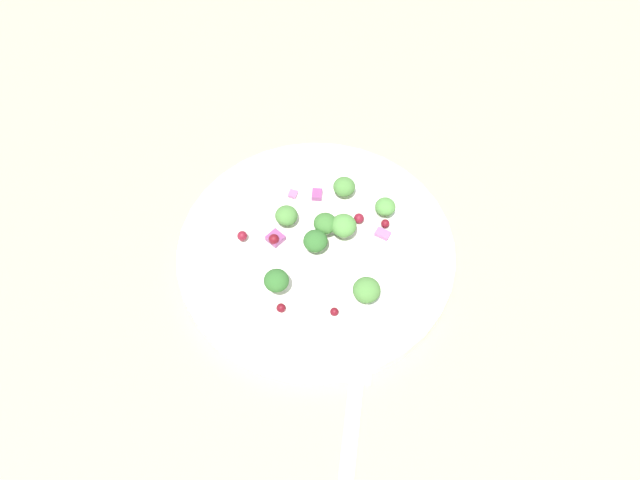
{
  "coord_description": "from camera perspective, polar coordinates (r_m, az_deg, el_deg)",
  "views": [
    {
      "loc": [
        -5.93,
        35.91,
        55.48
      ],
      "look_at": [
        -0.37,
        1.59,
        2.7
      ],
      "focal_mm": 38.69,
      "sensor_mm": 36.0,
      "label": 1
    }
  ],
  "objects": [
    {
      "name": "broccoli_floret_6",
      "position": [
        0.63,
        -0.11,
        -0.15
      ],
      "size": [
        2.25,
        2.25,
        2.28
      ],
      "color": "#9EC684",
      "rests_on": "plate"
    },
    {
      "name": "plate",
      "position": [
        0.65,
        -0.0,
        -0.9
      ],
      "size": [
        26.05,
        26.05,
        1.7
      ],
      "color": "white",
      "rests_on": "ground_plane"
    },
    {
      "name": "broccoli_floret_3",
      "position": [
        0.67,
        2.01,
        4.4
      ],
      "size": [
        2.15,
        2.15,
        2.18
      ],
      "color": "#ADD18E",
      "rests_on": "plate"
    },
    {
      "name": "broccoli_floret_1",
      "position": [
        0.6,
        -3.62,
        -3.39
      ],
      "size": [
        2.23,
        2.23,
        2.26
      ],
      "color": "#ADD18E",
      "rests_on": "plate"
    },
    {
      "name": "onion_bit_1",
      "position": [
        0.65,
        5.2,
        0.49
      ],
      "size": [
        1.59,
        1.31,
        0.54
      ],
      "primitive_type": "cube",
      "rotation": [
        0.0,
        0.0,
        1.22
      ],
      "color": "#A35B93",
      "rests_on": "plate"
    },
    {
      "name": "onion_bit_4",
      "position": [
        0.67,
        -0.25,
        3.78
      ],
      "size": [
        1.08,
        1.25,
        0.57
      ],
      "primitive_type": "cube",
      "rotation": [
        0.0,
        0.0,
        0.08
      ],
      "color": "#843D75",
      "rests_on": "plate"
    },
    {
      "name": "broccoli_floret_7",
      "position": [
        0.64,
        1.96,
        1.16
      ],
      "size": [
        2.39,
        2.39,
        2.42
      ],
      "color": "#8EB77A",
      "rests_on": "plate"
    },
    {
      "name": "broccoli_floret_2",
      "position": [
        0.66,
        5.42,
        2.73
      ],
      "size": [
        1.97,
        1.97,
        2.0
      ],
      "color": "#8EB77A",
      "rests_on": "plate"
    },
    {
      "name": "cranberry_2",
      "position": [
        0.65,
        5.42,
        1.36
      ],
      "size": [
        0.84,
        0.84,
        0.84
      ],
      "primitive_type": "sphere",
      "color": "maroon",
      "rests_on": "plate"
    },
    {
      "name": "broccoli_floret_0",
      "position": [
        0.61,
        3.87,
        -4.17
      ],
      "size": [
        2.47,
        2.47,
        2.5
      ],
      "color": "#8EB77A",
      "rests_on": "plate"
    },
    {
      "name": "cranberry_1",
      "position": [
        0.61,
        -3.24,
        -5.63
      ],
      "size": [
        0.84,
        0.84,
        0.84
      ],
      "primitive_type": "sphere",
      "color": "maroon",
      "rests_on": "plate"
    },
    {
      "name": "cranberry_3",
      "position": [
        0.61,
        1.19,
        -5.95
      ],
      "size": [
        0.78,
        0.78,
        0.78
      ],
      "primitive_type": "sphere",
      "color": "maroon",
      "rests_on": "plate"
    },
    {
      "name": "onion_bit_3",
      "position": [
        0.65,
        -3.71,
        0.16
      ],
      "size": [
        1.94,
        1.93,
        0.57
      ],
      "primitive_type": "cube",
      "rotation": [
        0.0,
        0.0,
        0.98
      ],
      "color": "#843D75",
      "rests_on": "plate"
    },
    {
      "name": "cranberry_5",
      "position": [
        0.66,
        3.23,
        1.8
      ],
      "size": [
        0.99,
        0.99,
        0.99
      ],
      "primitive_type": "sphere",
      "color": "maroon",
      "rests_on": "plate"
    },
    {
      "name": "dressing_pool",
      "position": [
        0.64,
        -0.0,
        -0.69
      ],
      "size": [
        15.11,
        15.11,
        0.2
      ],
      "primitive_type": "cylinder",
      "color": "white",
      "rests_on": "plate"
    },
    {
      "name": "onion_bit_0",
      "position": [
        0.65,
        0.13,
        0.07
      ],
      "size": [
        1.69,
        1.67,
        0.53
      ],
      "primitive_type": "cube",
      "rotation": [
        0.0,
        0.0,
        0.84
      ],
      "color": "#934C84",
      "rests_on": "plate"
    },
    {
      "name": "broccoli_floret_4",
      "position": [
        0.65,
        -2.79,
        2.0
      ],
      "size": [
        2.14,
        2.14,
        2.17
      ],
      "color": "#ADD18E",
      "rests_on": "plate"
    },
    {
      "name": "fork",
      "position": [
        0.58,
        2.56,
        -15.84
      ],
      "size": [
        2.51,
        18.65,
        0.5
      ],
      "color": "silver",
      "rests_on": "ground_plane"
    },
    {
      "name": "onion_bit_2",
      "position": [
        0.68,
        -2.25,
        3.84
      ],
      "size": [
        0.93,
        0.96,
        0.33
      ],
      "primitive_type": "cube",
      "rotation": [
        0.0,
        0.0,
        1.43
      ],
      "color": "#A35B93",
      "rests_on": "plate"
    },
    {
      "name": "broccoli_floret_5",
      "position": [
        0.64,
        0.45,
        1.41
      ],
      "size": [
        2.18,
        2.18,
        2.21
      ],
      "color": "#ADD18E",
      "rests_on": "plate"
    },
    {
      "name": "cranberry_0",
      "position": [
        0.64,
        -3.84,
        0.06
      ],
      "size": [
        0.99,
        0.99,
        0.99
      ],
      "primitive_type": "sphere",
      "color": "maroon",
      "rests_on": "plate"
    },
    {
      "name": "ground_plane",
      "position": [
        0.67,
        -0.1,
        -0.57
      ],
      "size": [
        180.0,
        180.0,
        2.0
      ],
      "primitive_type": "cube",
      "color": "tan"
    },
    {
      "name": "cranberry_4",
      "position": [
        0.65,
        -6.45,
        0.34
      ],
      "size": [
        0.95,
        0.95,
        0.95
      ],
      "primitive_type": "sphere",
      "color": "maroon",
      "rests_on": "plate"
    }
  ]
}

